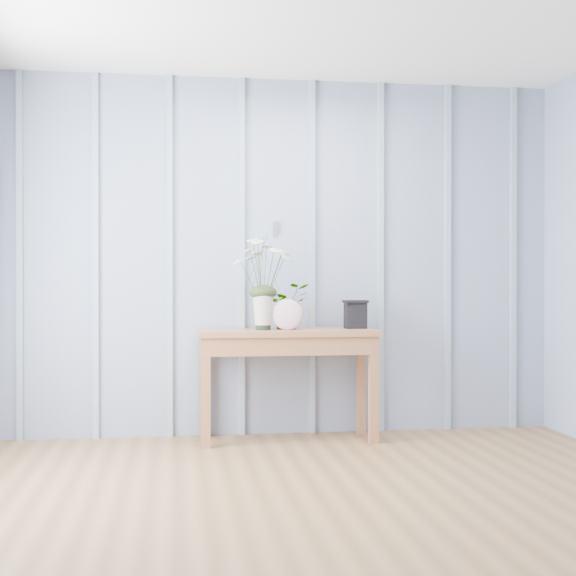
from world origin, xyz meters
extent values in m
plane|color=brown|center=(0.00, 0.00, 0.00)|extent=(4.50, 4.50, 0.00)
cube|color=#8894B1|center=(0.00, 2.25, 1.25)|extent=(4.00, 0.01, 2.50)
cube|color=silver|center=(-0.01, 2.23, 1.45)|extent=(0.03, 0.01, 0.10)
cube|color=#8CA4B3|center=(-1.75, 2.23, 1.25)|extent=(0.04, 0.03, 2.50)
cube|color=#8CA4B3|center=(-1.25, 2.23, 1.25)|extent=(0.04, 0.03, 2.50)
cube|color=#8CA4B3|center=(-0.75, 2.23, 1.25)|extent=(0.04, 0.03, 2.50)
cube|color=#8CA4B3|center=(-0.25, 2.23, 1.25)|extent=(0.04, 0.03, 2.50)
cube|color=#8CA4B3|center=(0.25, 2.23, 1.25)|extent=(0.04, 0.03, 2.50)
cube|color=#8CA4B3|center=(0.75, 2.23, 1.25)|extent=(0.04, 0.03, 2.50)
cube|color=#8CA4B3|center=(1.25, 2.23, 1.25)|extent=(0.04, 0.03, 2.50)
cube|color=#8CA4B3|center=(1.75, 2.23, 1.25)|extent=(0.04, 0.03, 2.50)
cube|color=#8F5B38|center=(0.04, 1.99, 0.73)|extent=(1.20, 0.45, 0.04)
cube|color=#8F5B38|center=(0.04, 1.99, 0.65)|extent=(1.13, 0.42, 0.12)
cube|color=#8F5B38|center=(-0.52, 1.81, 0.35)|extent=(0.06, 0.06, 0.71)
cube|color=#8F5B38|center=(0.59, 1.81, 0.35)|extent=(0.06, 0.06, 0.71)
cube|color=#8F5B38|center=(-0.52, 2.17, 0.35)|extent=(0.06, 0.06, 0.71)
cube|color=#8F5B38|center=(0.59, 2.17, 0.35)|extent=(0.06, 0.06, 0.71)
cylinder|color=black|center=(-0.13, 1.96, 0.78)|extent=(0.10, 0.10, 0.07)
cone|color=beige|center=(-0.13, 1.96, 0.88)|extent=(0.15, 0.15, 0.24)
ellipsoid|color=#203317|center=(-0.13, 1.96, 1.00)|extent=(0.19, 0.16, 0.10)
imported|color=#203317|center=(0.05, 2.07, 0.91)|extent=(0.34, 0.32, 0.31)
ellipsoid|color=#995B76|center=(0.03, 1.92, 0.85)|extent=(0.22, 0.10, 0.21)
cube|color=black|center=(0.52, 2.03, 0.84)|extent=(0.14, 0.11, 0.18)
cube|color=black|center=(0.52, 2.03, 0.94)|extent=(0.16, 0.13, 0.02)
camera|label=1|loc=(-0.72, -3.36, 1.07)|focal=50.00mm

